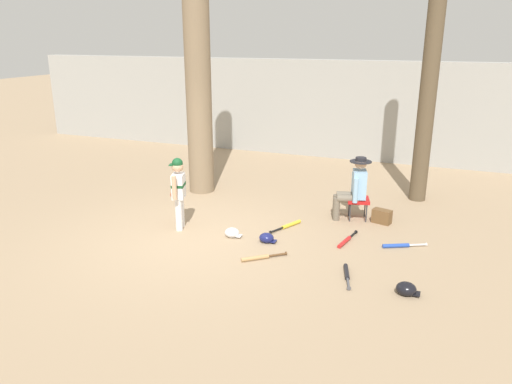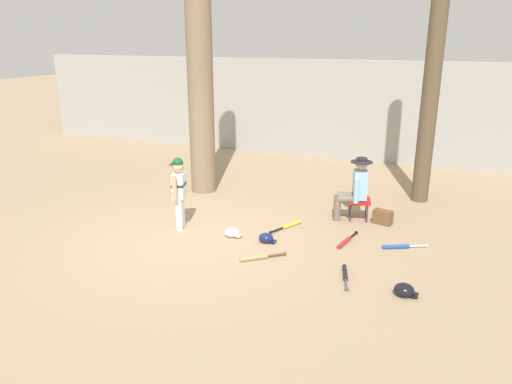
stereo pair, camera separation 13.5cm
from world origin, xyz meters
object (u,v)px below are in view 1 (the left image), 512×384
object	(u,v)px
bat_wood_tan	(259,258)
tree_near_player	(198,62)
seated_spectator	(354,187)
batting_helmet_white	(232,233)
bat_yellow_trainer	(289,225)
young_ballplayer	(178,189)
bat_black_composite	(347,274)
batting_helmet_navy	(267,238)
batting_helmet_black	(406,289)
bat_red_barrel	(346,241)
tree_behind_spectator	(429,81)
handbag_beside_stool	(382,216)
folding_stool	(358,201)
bat_blue_youth	(399,246)

from	to	relation	value
bat_wood_tan	tree_near_player	bearing A→B (deg)	130.90
seated_spectator	batting_helmet_white	xyz separation A→B (m)	(-1.76, -1.63, -0.57)
bat_yellow_trainer	young_ballplayer	bearing A→B (deg)	-157.30
bat_wood_tan	seated_spectator	bearing A→B (deg)	66.44
young_ballplayer	bat_black_composite	bearing A→B (deg)	-13.10
batting_helmet_navy	bat_black_composite	bearing A→B (deg)	-25.46
young_ballplayer	batting_helmet_black	world-z (taller)	young_ballplayer
bat_red_barrel	batting_helmet_black	distance (m)	1.80
young_ballplayer	seated_spectator	xyz separation A→B (m)	(2.81, 1.61, -0.10)
bat_red_barrel	bat_wood_tan	xyz separation A→B (m)	(-1.13, -1.14, 0.00)
tree_near_player	bat_yellow_trainer	distance (m)	3.98
batting_helmet_black	batting_helmet_navy	xyz separation A→B (m)	(-2.35, 0.96, -0.01)
tree_near_player	bat_red_barrel	xyz separation A→B (m)	(3.60, -1.71, -2.77)
young_ballplayer	bat_red_barrel	world-z (taller)	young_ballplayer
tree_behind_spectator	handbag_beside_stool	xyz separation A→B (m)	(-0.51, -1.69, -2.34)
seated_spectator	bat_yellow_trainer	world-z (taller)	seated_spectator
tree_behind_spectator	bat_black_composite	world-z (taller)	tree_behind_spectator
batting_helmet_navy	tree_behind_spectator	bearing A→B (deg)	56.30
folding_stool	bat_red_barrel	size ratio (longest dim) A/B	0.64
seated_spectator	bat_red_barrel	xyz separation A→B (m)	(0.12, -1.17, -0.61)
tree_behind_spectator	bat_blue_youth	bearing A→B (deg)	-91.84
young_ballplayer	bat_blue_youth	distance (m)	3.90
bat_black_composite	handbag_beside_stool	bearing A→B (deg)	85.60
bat_red_barrel	bat_blue_youth	bearing A→B (deg)	8.54
batting_helmet_black	tree_near_player	bearing A→B (deg)	146.39
tree_near_player	batting_helmet_black	distance (m)	6.27
tree_near_player	seated_spectator	xyz separation A→B (m)	(3.48, -0.54, -2.17)
handbag_beside_stool	batting_helmet_navy	size ratio (longest dim) A/B	1.15
bat_red_barrel	batting_helmet_black	world-z (taller)	batting_helmet_black
tree_near_player	folding_stool	world-z (taller)	tree_near_player
tree_near_player	handbag_beside_stool	size ratio (longest dim) A/B	18.82
tree_near_player	bat_blue_youth	distance (m)	5.48
folding_stool	seated_spectator	world-z (taller)	seated_spectator
young_ballplayer	bat_red_barrel	distance (m)	3.04
handbag_beside_stool	bat_blue_youth	distance (m)	1.11
seated_spectator	batting_helmet_navy	xyz separation A→B (m)	(-1.13, -1.63, -0.57)
batting_helmet_white	bat_blue_youth	bearing A→B (deg)	12.20
young_ballplayer	batting_helmet_white	size ratio (longest dim) A/B	4.38
tree_near_player	bat_yellow_trainer	xyz separation A→B (m)	(2.49, -1.38, -2.77)
seated_spectator	batting_helmet_black	xyz separation A→B (m)	(1.23, -2.59, -0.56)
folding_stool	bat_yellow_trainer	size ratio (longest dim) A/B	0.67
young_ballplayer	handbag_beside_stool	distance (m)	3.76
seated_spectator	handbag_beside_stool	size ratio (longest dim) A/B	3.53
folding_stool	bat_black_composite	xyz separation A→B (m)	(0.28, -2.37, -0.33)
tree_behind_spectator	batting_helmet_navy	size ratio (longest dim) A/B	18.81
young_ballplayer	handbag_beside_stool	bearing A→B (deg)	25.19
batting_helmet_navy	bat_yellow_trainer	bearing A→B (deg)	79.65
folding_stool	young_ballplayer	bearing A→B (deg)	-150.67
young_ballplayer	batting_helmet_navy	bearing A→B (deg)	-0.84
folding_stool	batting_helmet_black	xyz separation A→B (m)	(1.13, -2.61, -0.28)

